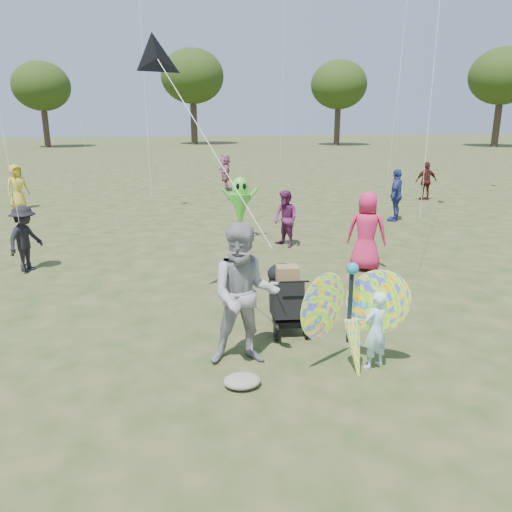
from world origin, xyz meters
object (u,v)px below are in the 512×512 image
(crowd_j, at_px, (225,172))
(alien_kite, at_px, (240,205))
(crowd_a, at_px, (367,231))
(crowd_e, at_px, (286,219))
(crowd_b, at_px, (25,239))
(crowd_h, at_px, (426,181))
(child_girl, at_px, (375,330))
(crowd_c, at_px, (396,195))
(adult_man, at_px, (244,295))
(crowd_g, at_px, (17,187))
(butterfly_kite, at_px, (352,318))
(jogging_stroller, at_px, (286,293))

(crowd_j, distance_m, alien_kite, 9.48)
(crowd_a, height_order, crowd_e, crowd_a)
(crowd_b, relative_size, crowd_j, 0.88)
(crowd_h, xyz_separation_m, crowd_j, (-7.69, 4.21, 0.06))
(child_girl, distance_m, crowd_c, 10.34)
(crowd_a, xyz_separation_m, alien_kite, (-2.31, 3.37, 0.09))
(adult_man, xyz_separation_m, crowd_e, (2.06, 6.16, -0.26))
(child_girl, height_order, crowd_a, crowd_a)
(adult_man, bearing_deg, child_girl, -10.07)
(crowd_c, bearing_deg, crowd_j, -112.70)
(crowd_e, relative_size, crowd_j, 0.88)
(crowd_g, distance_m, butterfly_kite, 15.74)
(crowd_c, bearing_deg, jogging_stroller, 1.33)
(crowd_a, relative_size, crowd_e, 1.19)
(crowd_c, distance_m, jogging_stroller, 9.54)
(adult_man, distance_m, crowd_c, 10.82)
(child_girl, relative_size, butterfly_kite, 0.63)
(jogging_stroller, bearing_deg, crowd_b, 145.19)
(crowd_b, relative_size, crowd_e, 0.99)
(child_girl, bearing_deg, butterfly_kite, -20.20)
(adult_man, bearing_deg, crowd_c, 59.48)
(adult_man, xyz_separation_m, butterfly_kite, (1.37, -0.48, -0.24))
(crowd_a, distance_m, crowd_h, 10.56)
(child_girl, height_order, crowd_g, crowd_g)
(crowd_j, bearing_deg, alien_kite, -2.38)
(crowd_j, xyz_separation_m, alien_kite, (-0.72, -9.46, 0.13))
(crowd_a, height_order, crowd_g, crowd_a)
(crowd_e, xyz_separation_m, alien_kite, (-1.04, 1.03, 0.23))
(child_girl, relative_size, alien_kite, 0.63)
(jogging_stroller, bearing_deg, crowd_h, 58.06)
(child_girl, height_order, adult_man, adult_man)
(butterfly_kite, height_order, alien_kite, alien_kite)
(crowd_e, distance_m, alien_kite, 1.49)
(crowd_h, height_order, jogging_stroller, crowd_h)
(crowd_b, distance_m, crowd_g, 8.46)
(jogging_stroller, relative_size, alien_kite, 0.63)
(crowd_c, relative_size, butterfly_kite, 0.98)
(crowd_b, distance_m, crowd_e, 6.23)
(crowd_e, bearing_deg, alien_kite, -162.91)
(adult_man, height_order, crowd_b, adult_man)
(crowd_c, height_order, butterfly_kite, crowd_c)
(adult_man, xyz_separation_m, crowd_g, (-6.35, 13.23, -0.18))
(jogging_stroller, bearing_deg, butterfly_kite, -64.47)
(child_girl, xyz_separation_m, crowd_e, (0.34, 6.63, 0.19))
(crowd_e, relative_size, jogging_stroller, 1.36)
(child_girl, height_order, jogging_stroller, child_girl)
(child_girl, distance_m, crowd_j, 17.13)
(butterfly_kite, bearing_deg, crowd_e, 84.10)
(crowd_j, height_order, jogging_stroller, crowd_j)
(crowd_c, height_order, crowd_e, crowd_c)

